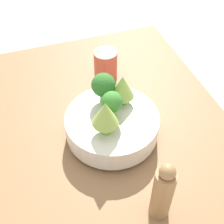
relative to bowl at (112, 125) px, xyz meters
name	(u,v)px	position (x,y,z in m)	size (l,w,h in m)	color
ground_plane	(97,143)	(0.02, 0.04, -0.09)	(6.00, 6.00, 0.00)	beige
table	(97,138)	(0.02, 0.04, -0.07)	(0.96, 0.79, 0.05)	olive
bowl	(112,125)	(0.00, 0.00, 0.00)	(0.26, 0.26, 0.08)	silver
broccoli_floret_center	(112,103)	(0.00, 0.00, 0.08)	(0.06, 0.06, 0.09)	#609347
broccoli_floret_right	(103,86)	(0.07, 0.00, 0.09)	(0.07, 0.07, 0.09)	#7AB256
romanesco_piece_near	(122,87)	(0.05, -0.05, 0.09)	(0.07, 0.07, 0.09)	#609347
romanesco_piece_far	(105,114)	(-0.04, 0.03, 0.10)	(0.07, 0.07, 0.10)	#7AB256
cup	(106,65)	(0.25, -0.06, 0.01)	(0.08, 0.08, 0.10)	#C64C38
pepper_mill	(163,192)	(-0.25, -0.03, 0.05)	(0.05, 0.05, 0.19)	#997047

